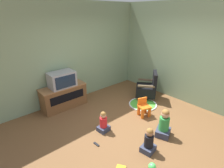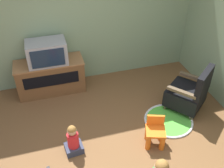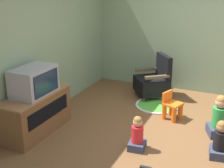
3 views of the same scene
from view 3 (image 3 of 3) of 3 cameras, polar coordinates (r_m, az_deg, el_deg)
ground_plane at (r=4.91m, az=11.57°, el=-9.40°), size 30.00×30.00×0.00m
wall_back at (r=5.11m, az=-15.14°, el=8.35°), size 5.27×0.12×2.84m
wall_right at (r=6.55m, az=19.43°, el=10.15°), size 0.12×5.41×2.84m
tv_cabinet at (r=4.96m, az=-13.74°, el=-5.08°), size 1.25×0.50×0.63m
television at (r=4.77m, az=-14.05°, el=0.53°), size 0.69×0.45×0.42m
black_armchair at (r=6.31m, az=7.64°, el=0.55°), size 0.83×0.83×0.86m
yellow_kid_chair at (r=5.41m, az=10.88°, el=-4.17°), size 0.36×0.35×0.47m
play_mat at (r=5.96m, az=8.24°, el=-3.86°), size 0.82×0.82×0.04m
child_watching_left at (r=4.41m, az=4.65°, el=-9.31°), size 0.28×0.25×0.50m
child_watching_center at (r=5.01m, az=18.99°, el=-5.96°), size 0.42×0.39×0.65m
child_watching_right at (r=4.45m, az=19.14°, el=-9.91°), size 0.30×0.28×0.53m
remote_control at (r=4.12m, az=6.17°, el=-14.94°), size 0.05×0.15×0.02m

